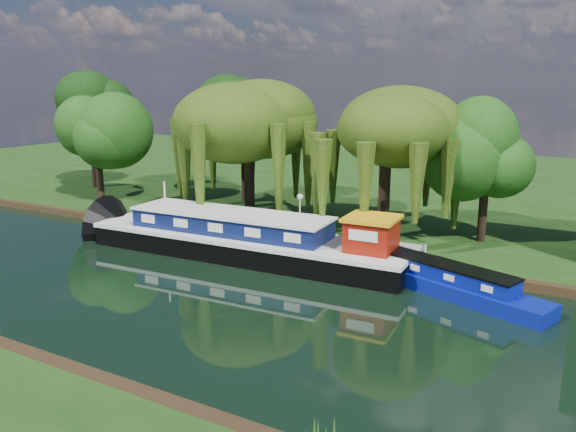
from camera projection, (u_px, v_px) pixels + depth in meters
The scene contains 15 objects.
ground at pixel (187, 292), 26.66m from camera, with size 120.00×120.00×0.00m, color black.
far_bank at pixel (406, 181), 55.51m from camera, with size 120.00×52.00×0.45m, color #14340E.
dutch_barge at pixel (249, 239), 31.97m from camera, with size 19.36×5.18×4.05m.
narrowboat at pixel (439, 280), 26.68m from camera, with size 10.71×5.25×1.56m.
red_dinghy at pixel (119, 234), 36.83m from camera, with size 2.32×3.25×0.67m, color maroon.
white_cruiser at pixel (519, 311), 24.41m from camera, with size 1.81×2.10×1.11m, color silver.
willow_left at pixel (249, 124), 37.86m from camera, with size 7.50×7.50×8.99m.
willow_right at pixel (386, 139), 32.99m from camera, with size 6.75×6.75×8.22m.
tree_far_left at pixel (96, 130), 43.96m from camera, with size 5.13×5.13×8.26m.
tree_far_back at pixel (91, 115), 49.99m from camera, with size 5.51×5.51×9.27m.
tree_far_mid at pixel (244, 123), 43.95m from camera, with size 5.53×5.53×9.04m.
tree_far_right at pixel (487, 157), 32.52m from camera, with size 4.45×4.45×7.29m.
lamppost at pixel (300, 203), 34.79m from camera, with size 0.36×0.36×2.56m.
mooring_posts at pixel (269, 232), 33.82m from camera, with size 19.16×0.16×1.00m.
reeds_near at pixel (205, 395), 16.84m from camera, with size 33.70×1.50×1.10m.
Camera 1 is at (16.42, -19.60, 9.65)m, focal length 35.00 mm.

